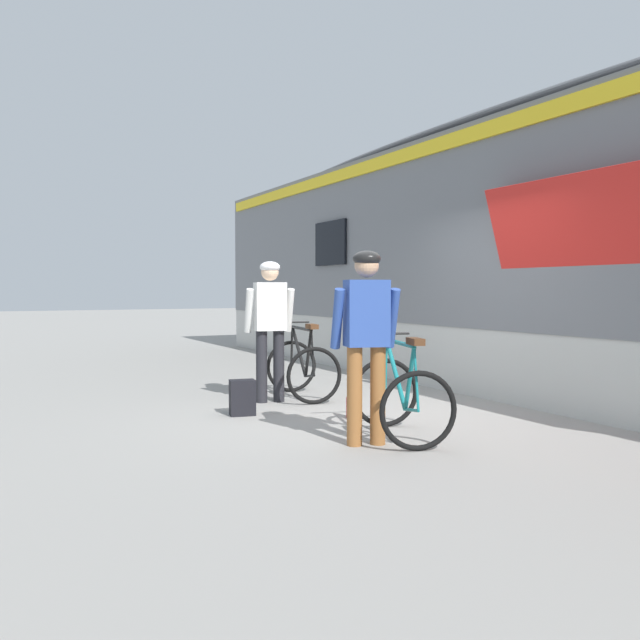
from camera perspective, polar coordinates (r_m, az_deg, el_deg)
The scene contains 9 objects.
ground_plane at distance 7.51m, azimuth 5.40°, elevation -8.17°, with size 80.00×80.00×0.00m, color gray.
train_car at distance 9.96m, azimuth 19.02°, elevation 5.73°, with size 3.29×17.16×3.88m.
cyclist_near_in_white at distance 8.17m, azimuth -4.39°, elevation 0.16°, with size 0.65×0.38×1.76m.
cyclist_far_in_blue at distance 5.91m, azimuth 4.07°, elevation -0.81°, with size 0.66×0.41×1.76m.
bicycle_near_black at distance 8.51m, azimuth -1.56°, elevation -4.14°, with size 0.88×1.17×0.99m.
bicycle_far_teal at distance 6.27m, azimuth 7.05°, elevation -6.62°, with size 0.99×1.23×0.99m.
backpack_on_platform at distance 7.42m, azimuth -6.79°, elevation -6.74°, with size 0.28×0.18×0.40m, color black.
water_bottle_near_the_bikes at distance 7.27m, azimuth 2.57°, elevation -7.62°, with size 0.07×0.07×0.23m, color red.
water_bottle_by_the_backpack at distance 7.62m, azimuth -7.43°, elevation -7.32°, with size 0.07×0.07×0.19m, color #338CCC.
Camera 1 is at (-4.06, -6.16, 1.42)m, focal length 36.66 mm.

